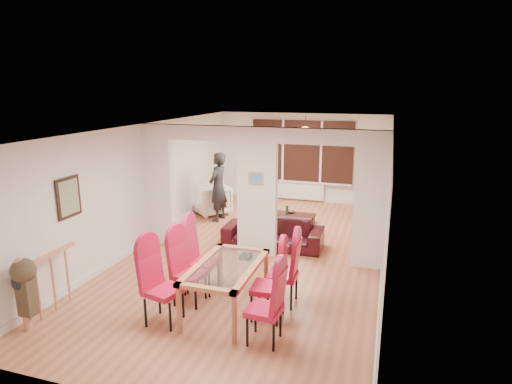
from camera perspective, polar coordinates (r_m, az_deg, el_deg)
The scene contains 24 objects.
floor at distance 8.93m, azimuth 0.15°, elevation -8.16°, with size 5.00×9.00×0.01m, color #B16747.
room_walls at distance 8.52m, azimuth 0.16°, elevation -0.03°, with size 5.00×9.00×2.60m, color silver, non-canonical shape.
divider_wall at distance 8.52m, azimuth 0.16°, elevation -0.03°, with size 5.00×0.18×2.60m, color white.
bay_window_blinds at distance 12.72m, azimuth 6.13°, elevation 5.44°, with size 3.00×0.08×1.80m, color black.
radiator at distance 12.91m, azimuth 5.96°, elevation 0.14°, with size 1.40×0.08×0.50m, color white.
pendant_light at distance 11.47m, azimuth 6.56°, elevation 7.79°, with size 0.36×0.36×0.36m, color orange.
stair_newel at distance 7.22m, azimuth -25.74°, elevation -10.42°, with size 0.40×1.20×1.10m, color tan, non-canonical shape.
wall_poster at distance 7.59m, azimuth -23.72°, elevation -0.65°, with size 0.04×0.52×0.67m, color gray.
pillar_photo at distance 8.36m, azimuth -0.04°, elevation 1.81°, with size 0.30×0.03×0.25m, color #4C8CD8.
dining_table at distance 6.66m, azimuth -3.96°, elevation -12.66°, with size 0.91×1.62×0.76m, color #AB603F, non-canonical shape.
dining_chair_la at distance 6.40m, azimuth -12.25°, elevation -11.99°, with size 0.47×0.47×1.18m, color #B51235, non-canonical shape.
dining_chair_lb at distance 6.88m, azimuth -8.89°, elevation -10.19°, with size 0.45×0.45×1.12m, color #B51235, non-canonical shape.
dining_chair_lc at distance 7.23m, azimuth -7.15°, elevation -8.69°, with size 0.47×0.47×1.17m, color #B51235, non-canonical shape.
dining_chair_ra at distance 5.85m, azimuth 1.12°, elevation -14.74°, with size 0.44×0.44×1.10m, color #B51235, non-canonical shape.
dining_chair_rb at distance 6.38m, azimuth 1.58°, elevation -11.91°, with size 0.46×0.46×1.15m, color #B51235, non-canonical shape.
dining_chair_rc at distance 6.80m, azimuth 3.58°, elevation -10.33°, with size 0.45×0.45×1.12m, color #B51235, non-canonical shape.
sofa at distance 9.21m, azimuth 2.30°, elevation -5.42°, with size 2.11×0.83×0.62m, color black.
armchair at distance 11.52m, azimuth -5.95°, elevation -1.05°, with size 0.84×0.87×0.79m, color beige.
person at distance 10.87m, azimuth -5.08°, elevation 0.68°, with size 0.42×0.64×1.75m, color black.
television at distance 11.72m, azimuth 14.58°, elevation -1.86°, with size 0.12×0.90×0.52m, color black.
coffee_table at distance 10.83m, azimuth 5.19°, elevation -3.56°, with size 1.00×0.50×0.23m, color black, non-canonical shape.
bottle at distance 10.68m, azimuth 4.16°, elevation -2.41°, with size 0.07×0.07×0.26m, color #143F19.
bowl at distance 10.90m, azimuth 4.67°, elevation -2.67°, with size 0.21×0.21×0.05m, color black.
shoes at distance 8.63m, azimuth -1.35°, elevation -8.62°, with size 0.22×0.24×0.09m, color black, non-canonical shape.
Camera 1 is at (2.45, -7.90, 3.35)m, focal length 30.00 mm.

